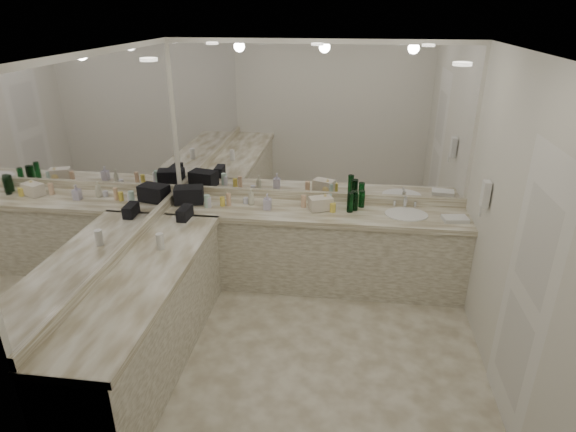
# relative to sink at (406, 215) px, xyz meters

# --- Properties ---
(floor) EXTENTS (3.20, 3.20, 0.00)m
(floor) POSITION_rel_sink_xyz_m (-0.95, -1.20, -0.90)
(floor) COLOR beige
(floor) RESTS_ON ground
(ceiling) EXTENTS (3.20, 3.20, 0.00)m
(ceiling) POSITION_rel_sink_xyz_m (-0.95, -1.20, 1.71)
(ceiling) COLOR white
(ceiling) RESTS_ON floor
(wall_back) EXTENTS (3.20, 0.02, 2.60)m
(wall_back) POSITION_rel_sink_xyz_m (-0.95, 0.30, 0.41)
(wall_back) COLOR silver
(wall_back) RESTS_ON floor
(wall_left) EXTENTS (0.02, 3.00, 2.60)m
(wall_left) POSITION_rel_sink_xyz_m (-2.55, -1.20, 0.41)
(wall_left) COLOR silver
(wall_left) RESTS_ON floor
(wall_right) EXTENTS (0.02, 3.00, 2.60)m
(wall_right) POSITION_rel_sink_xyz_m (0.65, -1.20, 0.41)
(wall_right) COLOR silver
(wall_right) RESTS_ON floor
(vanity_back_base) EXTENTS (3.20, 0.60, 0.84)m
(vanity_back_base) POSITION_rel_sink_xyz_m (-0.95, 0.00, -0.48)
(vanity_back_base) COLOR beige
(vanity_back_base) RESTS_ON floor
(vanity_back_top) EXTENTS (3.20, 0.64, 0.06)m
(vanity_back_top) POSITION_rel_sink_xyz_m (-0.95, -0.01, -0.03)
(vanity_back_top) COLOR silver
(vanity_back_top) RESTS_ON vanity_back_base
(vanity_left_base) EXTENTS (0.60, 2.40, 0.84)m
(vanity_left_base) POSITION_rel_sink_xyz_m (-2.25, -1.50, -0.48)
(vanity_left_base) COLOR beige
(vanity_left_base) RESTS_ON floor
(vanity_left_top) EXTENTS (0.64, 2.42, 0.06)m
(vanity_left_top) POSITION_rel_sink_xyz_m (-2.24, -1.50, -0.03)
(vanity_left_top) COLOR silver
(vanity_left_top) RESTS_ON vanity_left_base
(backsplash_back) EXTENTS (3.20, 0.04, 0.10)m
(backsplash_back) POSITION_rel_sink_xyz_m (-0.95, 0.28, 0.05)
(backsplash_back) COLOR silver
(backsplash_back) RESTS_ON vanity_back_top
(backsplash_left) EXTENTS (0.04, 3.00, 0.10)m
(backsplash_left) POSITION_rel_sink_xyz_m (-2.53, -1.20, 0.05)
(backsplash_left) COLOR silver
(backsplash_left) RESTS_ON vanity_left_top
(mirror_back) EXTENTS (3.12, 0.01, 1.55)m
(mirror_back) POSITION_rel_sink_xyz_m (-0.95, 0.29, 0.88)
(mirror_back) COLOR white
(mirror_back) RESTS_ON wall_back
(mirror_left) EXTENTS (0.01, 2.92, 1.55)m
(mirror_left) POSITION_rel_sink_xyz_m (-2.54, -1.20, 0.88)
(mirror_left) COLOR white
(mirror_left) RESTS_ON wall_left
(sink) EXTENTS (0.44, 0.44, 0.03)m
(sink) POSITION_rel_sink_xyz_m (0.00, 0.00, 0.00)
(sink) COLOR white
(sink) RESTS_ON vanity_back_top
(faucet) EXTENTS (0.24, 0.16, 0.14)m
(faucet) POSITION_rel_sink_xyz_m (0.00, 0.21, 0.07)
(faucet) COLOR silver
(faucet) RESTS_ON vanity_back_top
(wall_phone) EXTENTS (0.06, 0.10, 0.24)m
(wall_phone) POSITION_rel_sink_xyz_m (0.61, -0.50, 0.46)
(wall_phone) COLOR white
(wall_phone) RESTS_ON wall_right
(door) EXTENTS (0.02, 0.82, 2.10)m
(door) POSITION_rel_sink_xyz_m (0.64, -1.70, 0.16)
(door) COLOR white
(door) RESTS_ON wall_right
(black_toiletry_bag) EXTENTS (0.35, 0.26, 0.18)m
(black_toiletry_bag) POSITION_rel_sink_xyz_m (-2.34, 0.01, 0.09)
(black_toiletry_bag) COLOR black
(black_toiletry_bag) RESTS_ON vanity_back_top
(black_bag_spill) EXTENTS (0.11, 0.23, 0.12)m
(black_bag_spill) POSITION_rel_sink_xyz_m (-2.25, -0.40, 0.07)
(black_bag_spill) COLOR black
(black_bag_spill) RESTS_ON vanity_left_top
(cream_cosmetic_case) EXTENTS (0.27, 0.22, 0.14)m
(cream_cosmetic_case) POSITION_rel_sink_xyz_m (-0.89, 0.01, 0.07)
(cream_cosmetic_case) COLOR beige
(cream_cosmetic_case) RESTS_ON vanity_back_top
(hand_towel) EXTENTS (0.27, 0.20, 0.04)m
(hand_towel) POSITION_rel_sink_xyz_m (0.47, -0.09, 0.03)
(hand_towel) COLOR white
(hand_towel) RESTS_ON vanity_back_top
(lotion_left) EXTENTS (0.07, 0.07, 0.16)m
(lotion_left) POSITION_rel_sink_xyz_m (-2.25, -1.07, 0.08)
(lotion_left) COLOR white
(lotion_left) RESTS_ON vanity_left_top
(soap_bottle_a) EXTENTS (0.07, 0.07, 0.18)m
(soap_bottle_a) POSITION_rel_sink_xyz_m (-1.66, 0.07, 0.10)
(soap_bottle_a) COLOR beige
(soap_bottle_a) RESTS_ON vanity_back_top
(soap_bottle_b) EXTENTS (0.08, 0.08, 0.18)m
(soap_bottle_b) POSITION_rel_sink_xyz_m (-1.46, -0.04, 0.09)
(soap_bottle_b) COLOR silver
(soap_bottle_b) RESTS_ON vanity_back_top
(soap_bottle_c) EXTENTS (0.15, 0.15, 0.16)m
(soap_bottle_c) POSITION_rel_sink_xyz_m (-0.85, 0.06, 0.09)
(soap_bottle_c) COLOR #FFDF86
(soap_bottle_c) RESTS_ON vanity_back_top
(green_bottle_0) EXTENTS (0.07, 0.07, 0.20)m
(green_bottle_0) POSITION_rel_sink_xyz_m (-0.55, 0.10, 0.10)
(green_bottle_0) COLOR #094516
(green_bottle_0) RESTS_ON vanity_back_top
(green_bottle_1) EXTENTS (0.07, 0.07, 0.21)m
(green_bottle_1) POSITION_rel_sink_xyz_m (-0.59, 0.00, 0.11)
(green_bottle_1) COLOR #094516
(green_bottle_1) RESTS_ON vanity_back_top
(green_bottle_2) EXTENTS (0.07, 0.07, 0.18)m
(green_bottle_2) POSITION_rel_sink_xyz_m (-0.46, 0.16, 0.10)
(green_bottle_2) COLOR #094516
(green_bottle_2) RESTS_ON vanity_back_top
(green_bottle_3) EXTENTS (0.07, 0.07, 0.18)m
(green_bottle_3) POSITION_rel_sink_xyz_m (-0.54, 0.06, 0.10)
(green_bottle_3) COLOR #094516
(green_bottle_3) RESTS_ON vanity_back_top
(amenity_bottle_0) EXTENTS (0.05, 0.05, 0.10)m
(amenity_bottle_0) POSITION_rel_sink_xyz_m (-1.96, -0.01, 0.06)
(amenity_bottle_0) COLOR #F2D84C
(amenity_bottle_0) RESTS_ON vanity_back_top
(amenity_bottle_1) EXTENTS (0.05, 0.05, 0.14)m
(amenity_bottle_1) POSITION_rel_sink_xyz_m (-1.89, 0.01, 0.08)
(amenity_bottle_1) COLOR #E0B28C
(amenity_bottle_1) RESTS_ON vanity_back_top
(amenity_bottle_2) EXTENTS (0.06, 0.06, 0.06)m
(amenity_bottle_2) POSITION_rel_sink_xyz_m (-1.72, 0.09, 0.04)
(amenity_bottle_2) COLOR silver
(amenity_bottle_2) RESTS_ON vanity_back_top
(amenity_bottle_3) EXTENTS (0.06, 0.06, 0.10)m
(amenity_bottle_3) POSITION_rel_sink_xyz_m (-0.76, -0.03, 0.05)
(amenity_bottle_3) COLOR #F2D84C
(amenity_bottle_3) RESTS_ON vanity_back_top
(amenity_bottle_4) EXTENTS (0.06, 0.06, 0.14)m
(amenity_bottle_4) POSITION_rel_sink_xyz_m (-2.11, -0.07, 0.08)
(amenity_bottle_4) COLOR silver
(amenity_bottle_4) RESTS_ON vanity_back_top
(amenity_bottle_5) EXTENTS (0.04, 0.04, 0.14)m
(amenity_bottle_5) POSITION_rel_sink_xyz_m (-0.81, 0.13, 0.07)
(amenity_bottle_5) COLOR silver
(amenity_bottle_5) RESTS_ON vanity_back_top
(amenity_bottle_6) EXTENTS (0.06, 0.06, 0.11)m
(amenity_bottle_6) POSITION_rel_sink_xyz_m (-2.10, -0.07, 0.06)
(amenity_bottle_6) COLOR silver
(amenity_bottle_6) RESTS_ON vanity_back_top
(amenity_bottle_7) EXTENTS (0.06, 0.06, 0.14)m
(amenity_bottle_7) POSITION_rel_sink_xyz_m (-1.08, 0.06, 0.07)
(amenity_bottle_7) COLOR #E0B28C
(amenity_bottle_7) RESTS_ON vanity_back_top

